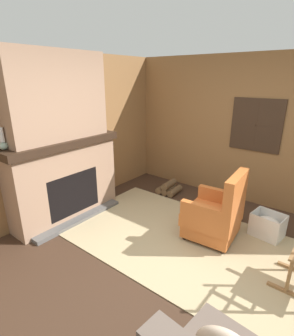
{
  "coord_description": "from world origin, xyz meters",
  "views": [
    {
      "loc": [
        1.27,
        -2.22,
        2.17
      ],
      "look_at": [
        -0.98,
        0.64,
        0.9
      ],
      "focal_mm": 28.0,
      "sensor_mm": 36.0,
      "label": 1
    }
  ],
  "objects_px": {
    "storage_case": "(83,130)",
    "decorative_plate_on_mantel": "(64,129)",
    "laundry_basket": "(268,225)",
    "oil_lamp_vase": "(3,142)",
    "firewood_stack": "(169,188)",
    "armchair": "(216,215)"
  },
  "relations": [
    {
      "from": "storage_case",
      "to": "decorative_plate_on_mantel",
      "type": "distance_m",
      "value": 0.35
    },
    {
      "from": "laundry_basket",
      "to": "oil_lamp_vase",
      "type": "relative_size",
      "value": 1.58
    },
    {
      "from": "laundry_basket",
      "to": "decorative_plate_on_mantel",
      "type": "height_order",
      "value": "decorative_plate_on_mantel"
    },
    {
      "from": "storage_case",
      "to": "firewood_stack",
      "type": "bearing_deg",
      "value": 56.73
    },
    {
      "from": "decorative_plate_on_mantel",
      "to": "firewood_stack",
      "type": "bearing_deg",
      "value": 61.99
    },
    {
      "from": "armchair",
      "to": "decorative_plate_on_mantel",
      "type": "bearing_deg",
      "value": 14.21
    },
    {
      "from": "laundry_basket",
      "to": "decorative_plate_on_mantel",
      "type": "relative_size",
      "value": 1.7
    },
    {
      "from": "firewood_stack",
      "to": "laundry_basket",
      "type": "relative_size",
      "value": 0.93
    },
    {
      "from": "armchair",
      "to": "decorative_plate_on_mantel",
      "type": "distance_m",
      "value": 2.59
    },
    {
      "from": "armchair",
      "to": "storage_case",
      "type": "distance_m",
      "value": 2.46
    },
    {
      "from": "firewood_stack",
      "to": "laundry_basket",
      "type": "distance_m",
      "value": 1.97
    },
    {
      "from": "armchair",
      "to": "firewood_stack",
      "type": "height_order",
      "value": "armchair"
    },
    {
      "from": "laundry_basket",
      "to": "oil_lamp_vase",
      "type": "distance_m",
      "value": 3.75
    },
    {
      "from": "oil_lamp_vase",
      "to": "decorative_plate_on_mantel",
      "type": "height_order",
      "value": "oil_lamp_vase"
    },
    {
      "from": "laundry_basket",
      "to": "storage_case",
      "type": "distance_m",
      "value": 3.16
    },
    {
      "from": "laundry_basket",
      "to": "firewood_stack",
      "type": "bearing_deg",
      "value": 168.64
    },
    {
      "from": "armchair",
      "to": "laundry_basket",
      "type": "xyz_separation_m",
      "value": [
        0.58,
        0.51,
        -0.18
      ]
    },
    {
      "from": "oil_lamp_vase",
      "to": "decorative_plate_on_mantel",
      "type": "relative_size",
      "value": 1.08
    },
    {
      "from": "oil_lamp_vase",
      "to": "storage_case",
      "type": "xyz_separation_m",
      "value": [
        0.0,
        1.27,
        -0.04
      ]
    },
    {
      "from": "armchair",
      "to": "decorative_plate_on_mantel",
      "type": "xyz_separation_m",
      "value": [
        -2.23,
        -0.75,
        1.06
      ]
    },
    {
      "from": "firewood_stack",
      "to": "storage_case",
      "type": "bearing_deg",
      "value": -123.27
    },
    {
      "from": "storage_case",
      "to": "decorative_plate_on_mantel",
      "type": "xyz_separation_m",
      "value": [
        -0.02,
        -0.34,
        0.07
      ]
    }
  ]
}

